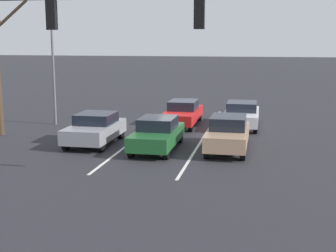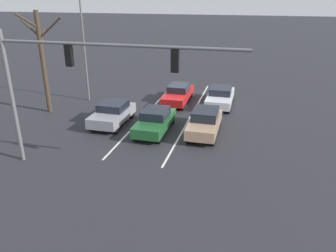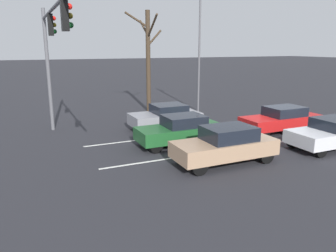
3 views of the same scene
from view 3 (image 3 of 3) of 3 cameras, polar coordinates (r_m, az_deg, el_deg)
name	(u,v)px [view 3 (image 3 of 3)]	position (r m, az deg, el deg)	size (l,w,h in m)	color
ground_plane	(276,132)	(19.54, 18.26, -1.01)	(240.00, 240.00, 0.00)	#28282D
lane_stripe_left_divider	(264,144)	(16.91, 16.38, -3.08)	(0.12, 16.47, 0.01)	silver
lane_stripe_center_divider	(226,129)	(19.42, 10.11, -0.60)	(0.12, 16.47, 0.01)	silver
car_gray_rightlane_front	(166,117)	(19.08, -0.37, 1.65)	(1.91, 4.04, 1.46)	gray
car_darkgreen_midlane_front	(181,130)	(16.07, 2.35, -0.68)	(1.76, 4.34, 1.46)	#1E5928
car_tan_leftlane_front	(225,145)	(13.69, 9.96, -3.21)	(1.74, 4.33, 1.54)	tan
car_red_midlane_second	(282,119)	(19.61, 19.23, 1.16)	(1.75, 4.74, 1.43)	red
car_white_leftlane_second	(335,133)	(17.49, 27.03, -1.04)	(1.87, 4.60, 1.42)	silver
traffic_signal_gantry	(52,42)	(16.23, -19.53, 13.65)	(11.42, 0.37, 6.74)	slate
street_lamp_right_shoulder	(201,45)	(24.16, 5.75, 13.91)	(2.03, 0.24, 8.44)	slate
bare_tree_near	(148,56)	(24.24, -3.50, 11.99)	(3.05, 2.81, 7.23)	#423323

